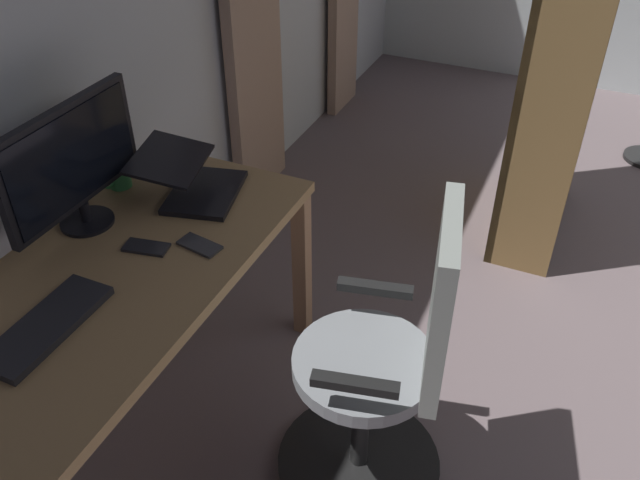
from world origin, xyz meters
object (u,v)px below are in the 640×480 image
object	(u,v)px
computer_monitor	(72,162)
mug_tea	(118,175)
cell_phone_by_monitor	(146,247)
cell_phone_face_up	(200,245)
bookshelf	(557,57)
office_chair	(386,374)
computer_keyboard	(47,325)
desk	(120,290)
laptop	(192,180)

from	to	relation	value
computer_monitor	mug_tea	bearing A→B (deg)	-169.99
mug_tea	cell_phone_by_monitor	bearing A→B (deg)	48.98
computer_monitor	cell_phone_face_up	size ratio (longest dim) A/B	4.06
bookshelf	cell_phone_by_monitor	bearing A→B (deg)	-29.47
office_chair	computer_keyboard	distance (m)	0.99
office_chair	cell_phone_face_up	bearing A→B (deg)	72.17
desk	mug_tea	world-z (taller)	mug_tea
computer_keyboard	mug_tea	world-z (taller)	mug_tea
computer_monitor	laptop	world-z (taller)	computer_monitor
office_chair	mug_tea	bearing A→B (deg)	64.85
laptop	mug_tea	distance (m)	0.28
computer_keyboard	mug_tea	distance (m)	0.74
office_chair	bookshelf	bearing A→B (deg)	-18.13
laptop	bookshelf	world-z (taller)	bookshelf
laptop	mug_tea	world-z (taller)	laptop
office_chair	cell_phone_by_monitor	world-z (taller)	office_chair
laptop	cell_phone_by_monitor	size ratio (longest dim) A/B	2.86
laptop	cell_phone_by_monitor	distance (m)	0.35
bookshelf	cell_phone_face_up	bearing A→B (deg)	-26.66
desk	cell_phone_by_monitor	xyz separation A→B (m)	(-0.12, 0.03, 0.10)
office_chair	computer_keyboard	bearing A→B (deg)	104.22
cell_phone_face_up	bookshelf	xyz separation A→B (m)	(-1.68, 0.84, 0.17)
office_chair	mug_tea	distance (m)	1.20
cell_phone_by_monitor	desk	bearing A→B (deg)	-25.99
laptop	bookshelf	bearing A→B (deg)	129.97
computer_monitor	cell_phone_by_monitor	xyz separation A→B (m)	(0.04, 0.27, -0.23)
desk	bookshelf	world-z (taller)	bookshelf
desk	bookshelf	size ratio (longest dim) A/B	0.75
mug_tea	office_chair	bearing A→B (deg)	77.43
bookshelf	computer_keyboard	bearing A→B (deg)	-25.22
computer_keyboard	cell_phone_face_up	distance (m)	0.53
office_chair	computer_monitor	size ratio (longest dim) A/B	1.85
cell_phone_by_monitor	mug_tea	distance (m)	0.42
desk	computer_keyboard	xyz separation A→B (m)	(0.30, 0.00, 0.10)
mug_tea	desk	bearing A→B (deg)	35.70
desk	office_chair	size ratio (longest dim) A/B	1.31
computer_monitor	bookshelf	bearing A→B (deg)	143.71
office_chair	cell_phone_face_up	distance (m)	0.72
cell_phone_face_up	computer_monitor	bearing A→B (deg)	-75.08
computer_monitor	computer_keyboard	bearing A→B (deg)	28.10
office_chair	bookshelf	size ratio (longest dim) A/B	0.57
desk	computer_keyboard	bearing A→B (deg)	0.43
desk	computer_monitor	xyz separation A→B (m)	(-0.16, -0.24, 0.33)
mug_tea	bookshelf	size ratio (longest dim) A/B	0.07
cell_phone_by_monitor	mug_tea	size ratio (longest dim) A/B	1.15
computer_monitor	computer_keyboard	size ratio (longest dim) A/B	1.49
desk	laptop	xyz separation A→B (m)	(-0.46, -0.01, 0.15)
office_chair	computer_monitor	xyz separation A→B (m)	(-0.02, -1.10, 0.47)
cell_phone_face_up	desk	bearing A→B (deg)	-33.41
office_chair	cell_phone_face_up	xyz separation A→B (m)	(-0.06, -0.67, 0.24)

